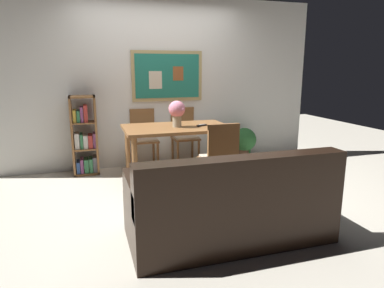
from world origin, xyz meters
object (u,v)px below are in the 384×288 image
leather_couch (230,207)px  potted_ivy (244,142)px  dining_table (177,134)px  dining_chair_far_right (184,131)px  flower_vase (177,111)px  tv_remote (202,125)px  dining_chair_far_left (143,133)px  bookshelf (85,140)px  dining_chair_near_right (220,154)px

leather_couch → potted_ivy: leather_couch is taller
dining_table → leather_couch: leather_couch is taller
dining_chair_far_right → flower_vase: (-0.32, -0.80, 0.43)m
dining_chair_far_right → tv_remote: size_ratio=5.66×
dining_table → tv_remote: tv_remote is taller
dining_chair_far_left → flower_vase: 0.97m
tv_remote → dining_chair_far_right: bearing=91.4°
dining_chair_far_right → tv_remote: 0.85m
dining_table → dining_chair_far_left: size_ratio=1.57×
dining_table → bookshelf: 1.38m
dining_chair_near_right → flower_vase: flower_vase is taller
dining_table → bookshelf: (-1.21, 0.66, -0.14)m
dining_chair_far_right → flower_vase: flower_vase is taller
tv_remote → dining_chair_far_left: bearing=129.1°
dining_chair_near_right → flower_vase: (-0.32, 0.75, 0.43)m
bookshelf → flower_vase: 1.46m
dining_table → dining_chair_far_left: 0.84m
dining_chair_far_left → leather_couch: dining_chair_far_left is taller
leather_couch → potted_ivy: bearing=61.6°
dining_chair_far_right → flower_vase: 0.96m
dining_chair_near_right → potted_ivy: size_ratio=1.53×
dining_table → bookshelf: size_ratio=1.24×
dining_chair_far_left → tv_remote: size_ratio=5.66×
potted_ivy → flower_vase: bearing=-153.8°
flower_vase → dining_chair_far_right: bearing=68.1°
potted_ivy → bookshelf: bearing=179.0°
leather_couch → dining_chair_near_right: bearing=73.2°
dining_chair_far_right → leather_couch: dining_chair_far_right is taller
dining_chair_near_right → dining_table: bearing=112.0°
dining_chair_far_right → potted_ivy: bearing=-8.2°
leather_couch → potted_ivy: 2.75m
potted_ivy → dining_table: bearing=-155.2°
dining_chair_far_right → leather_couch: bearing=-96.8°
bookshelf → tv_remote: size_ratio=7.16×
leather_couch → bookshelf: bookshelf is taller
dining_chair_far_right → potted_ivy: size_ratio=1.53×
bookshelf → dining_chair_near_right: bearing=-43.4°
flower_vase → tv_remote: (0.34, -0.03, -0.21)m
dining_chair_far_left → leather_couch: (0.35, -2.57, -0.23)m
leather_couch → tv_remote: (0.32, 1.74, 0.45)m
dining_chair_far_left → dining_chair_far_right: bearing=-0.4°
dining_table → dining_chair_near_right: bearing=-68.0°
leather_couch → potted_ivy: size_ratio=3.02×
dining_chair_far_left → potted_ivy: bearing=-5.2°
dining_chair_near_right → dining_chair_far_right: size_ratio=1.00×
dining_table → tv_remote: bearing=-11.5°
potted_ivy → leather_couch: bearing=-118.4°
dining_table → leather_couch: 1.84m
dining_chair_far_left → dining_chair_near_right: 1.68m
dining_chair_far_right → flower_vase: size_ratio=2.57×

